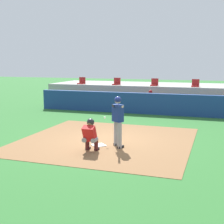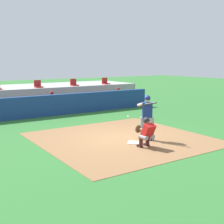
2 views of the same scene
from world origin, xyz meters
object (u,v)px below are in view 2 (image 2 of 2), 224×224
object	(u,v)px
catcher_crouched	(146,131)
stadium_seat_2	(38,85)
stadium_seat_3	(74,84)
stadium_seat_4	(105,82)
dugout_player_1	(119,97)
batter_at_plate	(147,115)
home_plate	(134,142)
dugout_player_0	(53,102)

from	to	relation	value
catcher_crouched	stadium_seat_2	bearing A→B (deg)	89.94
stadium_seat_3	stadium_seat_4	size ratio (longest dim) A/B	1.00
dugout_player_1	stadium_seat_2	xyz separation A→B (m)	(-5.05, 2.03, 0.86)
batter_at_plate	catcher_crouched	xyz separation A→B (m)	(-0.70, -0.79, -0.43)
dugout_player_1	stadium_seat_4	size ratio (longest dim) A/B	2.71
catcher_crouched	stadium_seat_3	world-z (taller)	stadium_seat_3
stadium_seat_4	home_plate	bearing A→B (deg)	-117.06
home_plate	batter_at_plate	bearing A→B (deg)	5.64
batter_at_plate	stadium_seat_4	world-z (taller)	stadium_seat_4
batter_at_plate	dugout_player_0	bearing A→B (deg)	93.88
home_plate	stadium_seat_4	size ratio (longest dim) A/B	0.92
stadium_seat_2	stadium_seat_3	xyz separation A→B (m)	(2.60, 0.00, 0.00)
dugout_player_1	stadium_seat_3	world-z (taller)	stadium_seat_3
dugout_player_1	stadium_seat_4	distance (m)	2.21
home_plate	dugout_player_1	size ratio (longest dim) A/B	0.34
home_plate	catcher_crouched	xyz separation A→B (m)	(-0.01, -0.72, 0.59)
dugout_player_0	stadium_seat_2	size ratio (longest dim) A/B	2.71
home_plate	stadium_seat_3	world-z (taller)	stadium_seat_3
dugout_player_0	stadium_seat_4	world-z (taller)	stadium_seat_4
catcher_crouched	dugout_player_0	world-z (taller)	dugout_player_0
batter_at_plate	catcher_crouched	distance (m)	1.14
catcher_crouched	dugout_player_0	size ratio (longest dim) A/B	1.20
catcher_crouched	stadium_seat_3	xyz separation A→B (m)	(2.61, 10.90, 0.93)
home_plate	stadium_seat_2	size ratio (longest dim) A/B	0.92
catcher_crouched	stadium_seat_2	size ratio (longest dim) A/B	3.25
home_plate	stadium_seat_3	xyz separation A→B (m)	(2.60, 10.18, 1.51)
stadium_seat_3	stadium_seat_4	distance (m)	2.60
catcher_crouched	dugout_player_0	distance (m)	8.87
dugout_player_1	stadium_seat_4	bearing A→B (deg)	85.66
catcher_crouched	dugout_player_1	world-z (taller)	dugout_player_1
dugout_player_0	home_plate	bearing A→B (deg)	-91.02
catcher_crouched	stadium_seat_4	xyz separation A→B (m)	(5.21, 10.90, 0.93)
batter_at_plate	dugout_player_0	world-z (taller)	batter_at_plate
stadium_seat_2	catcher_crouched	bearing A→B (deg)	-90.06
home_plate	stadium_seat_4	bearing A→B (deg)	62.94
catcher_crouched	stadium_seat_2	world-z (taller)	stadium_seat_2
dugout_player_1	stadium_seat_4	world-z (taller)	stadium_seat_4
batter_at_plate	dugout_player_1	xyz separation A→B (m)	(4.35, 8.08, -0.36)
dugout_player_0	stadium_seat_3	size ratio (longest dim) A/B	2.71
dugout_player_0	catcher_crouched	bearing A→B (deg)	-91.01
stadium_seat_2	stadium_seat_3	distance (m)	2.60
batter_at_plate	stadium_seat_3	xyz separation A→B (m)	(1.91, 10.11, 0.50)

